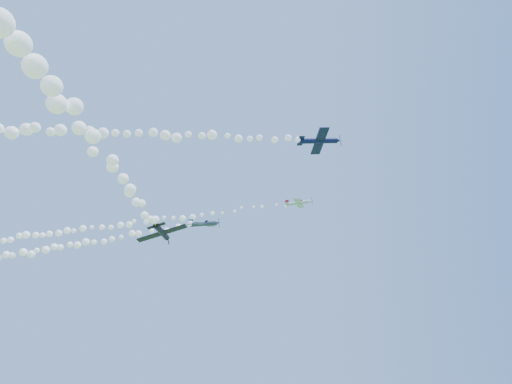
{
  "coord_description": "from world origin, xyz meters",
  "views": [
    {
      "loc": [
        4.05,
        -77.53,
        12.14
      ],
      "look_at": [
        0.24,
        -5.31,
        47.48
      ],
      "focal_mm": 30.0,
      "sensor_mm": 36.0,
      "label": 1
    }
  ],
  "objects_px": {
    "plane_black": "(162,232)",
    "plane_white": "(299,203)",
    "plane_grey": "(204,224)",
    "plane_navy": "(319,141)"
  },
  "relations": [
    {
      "from": "plane_black",
      "to": "plane_white",
      "type": "bearing_deg",
      "value": -41.63
    },
    {
      "from": "plane_white",
      "to": "plane_grey",
      "type": "height_order",
      "value": "plane_white"
    },
    {
      "from": "plane_white",
      "to": "plane_black",
      "type": "relative_size",
      "value": 0.87
    },
    {
      "from": "plane_navy",
      "to": "plane_white",
      "type": "bearing_deg",
      "value": 91.66
    },
    {
      "from": "plane_white",
      "to": "plane_black",
      "type": "xyz_separation_m",
      "value": [
        -22.31,
        -24.49,
        -15.6
      ]
    },
    {
      "from": "plane_grey",
      "to": "plane_black",
      "type": "xyz_separation_m",
      "value": [
        -1.99,
        -23.54,
        -10.72
      ]
    },
    {
      "from": "plane_navy",
      "to": "plane_grey",
      "type": "xyz_separation_m",
      "value": [
        -23.37,
        18.75,
        -7.95
      ]
    },
    {
      "from": "plane_white",
      "to": "plane_grey",
      "type": "bearing_deg",
      "value": -164.5
    },
    {
      "from": "plane_white",
      "to": "plane_black",
      "type": "bearing_deg",
      "value": -119.53
    },
    {
      "from": "plane_grey",
      "to": "plane_white",
      "type": "bearing_deg",
      "value": 21.35
    }
  ]
}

